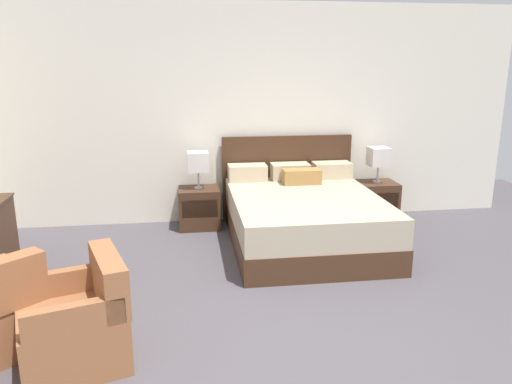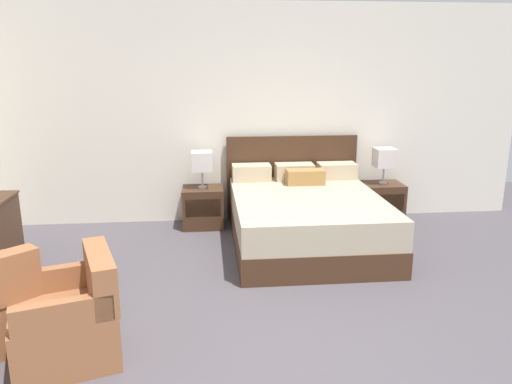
{
  "view_description": "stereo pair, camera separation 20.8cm",
  "coord_description": "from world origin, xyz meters",
  "px_view_note": "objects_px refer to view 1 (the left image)",
  "views": [
    {
      "loc": [
        -0.71,
        -3.1,
        2.04
      ],
      "look_at": [
        -0.01,
        1.8,
        0.75
      ],
      "focal_mm": 35.0,
      "sensor_mm": 36.0,
      "label": 1
    },
    {
      "loc": [
        -0.5,
        -3.13,
        2.04
      ],
      "look_at": [
        -0.01,
        1.8,
        0.75
      ],
      "focal_mm": 35.0,
      "sensor_mm": 36.0,
      "label": 2
    }
  ],
  "objects_px": {
    "table_lamp_left": "(198,162)",
    "armchair_companion": "(78,324)",
    "bed": "(304,216)",
    "nightstand_right": "(376,201)",
    "nightstand_left": "(199,208)",
    "table_lamp_right": "(379,157)"
  },
  "relations": [
    {
      "from": "table_lamp_left",
      "to": "armchair_companion",
      "type": "distance_m",
      "value": 3.05
    },
    {
      "from": "bed",
      "to": "nightstand_right",
      "type": "distance_m",
      "value": 1.39
    },
    {
      "from": "nightstand_left",
      "to": "armchair_companion",
      "type": "relative_size",
      "value": 0.59
    },
    {
      "from": "nightstand_right",
      "to": "table_lamp_right",
      "type": "bearing_deg",
      "value": 90.0
    },
    {
      "from": "table_lamp_left",
      "to": "armchair_companion",
      "type": "xyz_separation_m",
      "value": [
        -0.93,
        -2.85,
        -0.56
      ]
    },
    {
      "from": "table_lamp_left",
      "to": "armchair_companion",
      "type": "relative_size",
      "value": 0.54
    },
    {
      "from": "table_lamp_right",
      "to": "armchair_companion",
      "type": "distance_m",
      "value": 4.37
    },
    {
      "from": "table_lamp_right",
      "to": "armchair_companion",
      "type": "relative_size",
      "value": 0.54
    },
    {
      "from": "bed",
      "to": "nightstand_right",
      "type": "bearing_deg",
      "value": 32.74
    },
    {
      "from": "nightstand_left",
      "to": "table_lamp_right",
      "type": "bearing_deg",
      "value": 0.04
    },
    {
      "from": "nightstand_left",
      "to": "table_lamp_left",
      "type": "bearing_deg",
      "value": 90.0
    },
    {
      "from": "bed",
      "to": "nightstand_right",
      "type": "relative_size",
      "value": 4.12
    },
    {
      "from": "nightstand_left",
      "to": "nightstand_right",
      "type": "height_order",
      "value": "same"
    },
    {
      "from": "bed",
      "to": "nightstand_left",
      "type": "distance_m",
      "value": 1.39
    },
    {
      "from": "table_lamp_right",
      "to": "bed",
      "type": "bearing_deg",
      "value": -147.21
    },
    {
      "from": "nightstand_left",
      "to": "table_lamp_left",
      "type": "height_order",
      "value": "table_lamp_left"
    },
    {
      "from": "table_lamp_right",
      "to": "armchair_companion",
      "type": "bearing_deg",
      "value": -138.91
    },
    {
      "from": "nightstand_left",
      "to": "armchair_companion",
      "type": "height_order",
      "value": "armchair_companion"
    },
    {
      "from": "bed",
      "to": "nightstand_left",
      "type": "bearing_deg",
      "value": 147.29
    },
    {
      "from": "nightstand_right",
      "to": "table_lamp_right",
      "type": "relative_size",
      "value": 1.1
    },
    {
      "from": "table_lamp_left",
      "to": "table_lamp_right",
      "type": "xyz_separation_m",
      "value": [
        2.34,
        0.0,
        0.0
      ]
    },
    {
      "from": "table_lamp_left",
      "to": "nightstand_right",
      "type": "bearing_deg",
      "value": -0.04
    }
  ]
}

